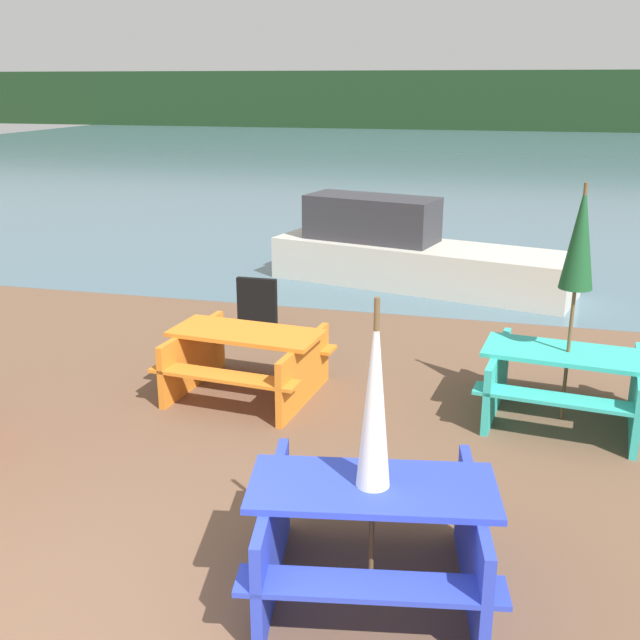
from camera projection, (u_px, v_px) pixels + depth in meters
water at (459, 156)px, 34.24m from camera, size 60.00×50.00×0.00m
far_treeline at (481, 100)px, 52.11m from camera, size 80.00×1.60×4.00m
picnic_table_blue at (372, 528)px, 4.89m from camera, size 1.80×1.63×0.79m
picnic_table_orange at (247, 356)px, 8.05m from camera, size 1.73×1.53×0.72m
picnic_table_teal at (565, 378)px, 7.44m from camera, size 1.77×1.57×0.72m
umbrella_darkgreen at (580, 239)px, 7.01m from camera, size 0.32×0.32×2.37m
umbrella_white at (375, 399)px, 4.61m from camera, size 0.22×0.22×2.04m
boat at (408, 254)px, 12.41m from camera, size 5.13×2.48×1.43m
signboard at (257, 305)px, 10.09m from camera, size 0.55×0.08×0.75m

